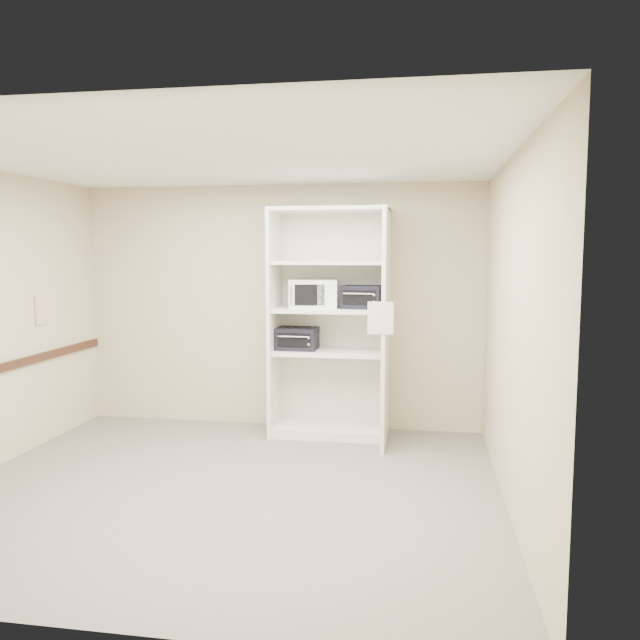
% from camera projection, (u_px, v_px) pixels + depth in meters
% --- Properties ---
extents(floor, '(4.50, 4.00, 0.01)m').
position_uv_depth(floor, '(226.00, 489.00, 5.17)').
color(floor, '#676059').
rests_on(floor, ground).
extents(ceiling, '(4.50, 4.00, 0.01)m').
position_uv_depth(ceiling, '(221.00, 157.00, 4.89)').
color(ceiling, white).
extents(wall_back, '(4.50, 0.02, 2.70)m').
position_uv_depth(wall_back, '(279.00, 307.00, 6.99)').
color(wall_back, beige).
rests_on(wall_back, ground).
extents(wall_front, '(4.50, 0.02, 2.70)m').
position_uv_depth(wall_front, '(96.00, 375.00, 3.07)').
color(wall_front, beige).
rests_on(wall_front, ground).
extents(wall_right, '(0.02, 4.00, 2.70)m').
position_uv_depth(wall_right, '(512.00, 333.00, 4.67)').
color(wall_right, beige).
rests_on(wall_right, ground).
extents(shelving_unit, '(1.24, 0.92, 2.42)m').
position_uv_depth(shelving_unit, '(334.00, 331.00, 6.62)').
color(shelving_unit, white).
rests_on(shelving_unit, floor).
extents(microwave, '(0.54, 0.43, 0.30)m').
position_uv_depth(microwave, '(314.00, 294.00, 6.61)').
color(microwave, white).
rests_on(microwave, shelving_unit).
extents(toaster_oven_upper, '(0.46, 0.37, 0.24)m').
position_uv_depth(toaster_oven_upper, '(363.00, 297.00, 6.56)').
color(toaster_oven_upper, black).
rests_on(toaster_oven_upper, shelving_unit).
extents(toaster_oven_lower, '(0.43, 0.33, 0.24)m').
position_uv_depth(toaster_oven_lower, '(297.00, 338.00, 6.68)').
color(toaster_oven_lower, black).
rests_on(toaster_oven_lower, shelving_unit).
extents(paper_sign, '(0.24, 0.01, 0.30)m').
position_uv_depth(paper_sign, '(381.00, 318.00, 5.89)').
color(paper_sign, white).
rests_on(paper_sign, shelving_unit).
extents(wall_poster, '(0.01, 0.21, 0.29)m').
position_uv_depth(wall_poster, '(42.00, 310.00, 6.33)').
color(wall_poster, silver).
rests_on(wall_poster, wall_left).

